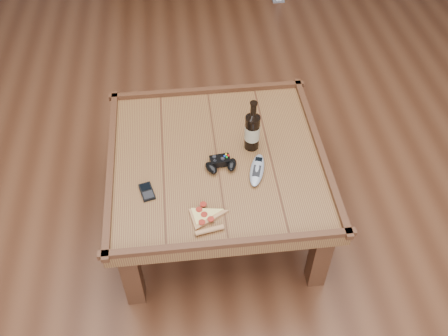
{
  "coord_description": "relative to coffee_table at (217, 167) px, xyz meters",
  "views": [
    {
      "loc": [
        -0.14,
        -1.6,
        2.12
      ],
      "look_at": [
        0.02,
        -0.13,
        0.52
      ],
      "focal_mm": 40.0,
      "sensor_mm": 36.0,
      "label": 1
    }
  ],
  "objects": [
    {
      "name": "remote_control",
      "position": [
        0.17,
        -0.11,
        0.07
      ],
      "size": [
        0.12,
        0.21,
        0.03
      ],
      "rotation": [
        0.0,
        0.0,
        -0.29
      ],
      "color": "#90949C",
      "rests_on": "coffee_table"
    },
    {
      "name": "pizza_slice",
      "position": [
        -0.08,
        -0.34,
        0.07
      ],
      "size": [
        0.17,
        0.24,
        0.02
      ],
      "rotation": [
        0.0,
        0.0,
        0.19
      ],
      "color": "tan",
      "rests_on": "coffee_table"
    },
    {
      "name": "ground",
      "position": [
        0.0,
        0.0,
        -0.39
      ],
      "size": [
        6.0,
        6.0,
        0.0
      ],
      "primitive_type": "plane",
      "color": "#462414",
      "rests_on": "ground"
    },
    {
      "name": "coffee_table",
      "position": [
        0.0,
        0.0,
        0.0
      ],
      "size": [
        1.03,
        1.03,
        0.48
      ],
      "color": "#582D19",
      "rests_on": "ground"
    },
    {
      "name": "game_controller",
      "position": [
        0.01,
        -0.06,
        0.08
      ],
      "size": [
        0.16,
        0.11,
        0.04
      ],
      "rotation": [
        0.0,
        0.0,
        0.1
      ],
      "color": "black",
      "rests_on": "coffee_table"
    },
    {
      "name": "beer_bottle",
      "position": [
        0.17,
        0.06,
        0.17
      ],
      "size": [
        0.07,
        0.07,
        0.27
      ],
      "color": "black",
      "rests_on": "coffee_table"
    },
    {
      "name": "smartphone",
      "position": [
        -0.32,
        -0.18,
        0.07
      ],
      "size": [
        0.08,
        0.11,
        0.01
      ],
      "rotation": [
        0.0,
        0.0,
        0.25
      ],
      "color": "black",
      "rests_on": "coffee_table"
    }
  ]
}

